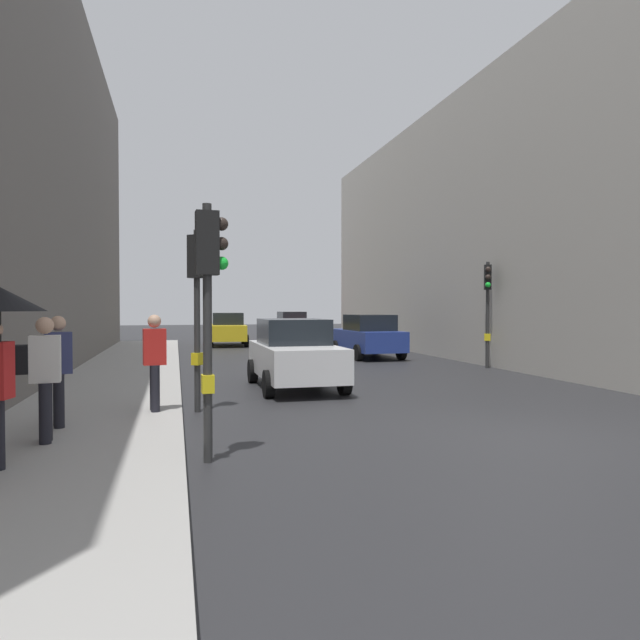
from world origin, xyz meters
The scene contains 13 objects.
ground_plane centered at (0.00, 0.00, 0.00)m, with size 120.00×120.00×0.00m, color #28282B.
sidewalk_kerb centered at (-6.78, 6.00, 0.08)m, with size 3.14×40.00×0.16m, color #A8A5A0.
building_facade_right centered at (11.21, 11.25, 5.22)m, with size 12.00×33.28×10.44m, color #B2ADA3.
traffic_light_mid_street centered at (4.90, 9.32, 2.48)m, with size 0.35×0.45×3.59m.
traffic_light_near_right centered at (-4.89, 3.48, 2.47)m, with size 0.44×0.39×3.58m.
traffic_light_near_left centered at (-4.88, -0.26, 2.37)m, with size 0.44×0.26×3.43m.
car_blue_van centered at (2.31, 14.16, 0.88)m, with size 2.16×4.27×1.76m.
car_yellow_taxi centered at (-2.59, 23.01, 0.88)m, with size 2.20×4.29×1.76m.
car_white_compact centered at (-2.38, 6.29, 0.88)m, with size 2.03×4.21×1.76m.
car_red_sedan centered at (2.22, 29.76, 0.88)m, with size 2.10×4.24×1.76m.
pedestrian_with_black_backpack centered at (-7.15, 0.76, 1.16)m, with size 0.63×0.36×1.77m.
pedestrian_with_grey_backpack centered at (-7.17, 1.84, 1.16)m, with size 0.65×0.41×1.77m.
pedestrian_in_red_jacket centered at (-5.70, 2.92, 1.13)m, with size 0.43×0.36×1.77m.
Camera 1 is at (-5.32, -7.94, 2.07)m, focal length 32.03 mm.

